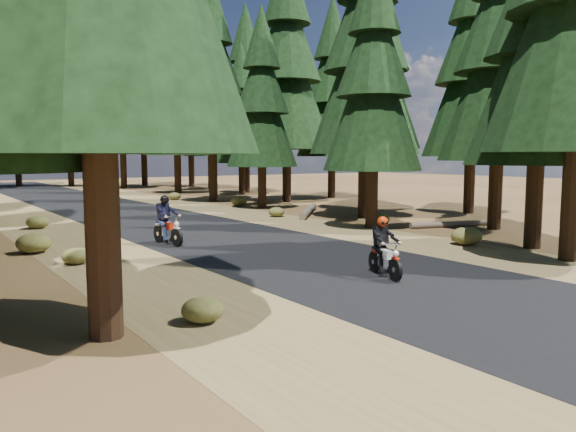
% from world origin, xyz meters
% --- Properties ---
extents(ground, '(120.00, 120.00, 0.00)m').
position_xyz_m(ground, '(0.00, 0.00, 0.00)').
color(ground, '#473419').
rests_on(ground, ground).
extents(road, '(6.00, 100.00, 0.01)m').
position_xyz_m(road, '(0.00, 5.00, 0.01)').
color(road, black).
rests_on(road, ground).
extents(shoulder_l, '(3.20, 100.00, 0.01)m').
position_xyz_m(shoulder_l, '(-4.60, 5.00, 0.00)').
color(shoulder_l, brown).
rests_on(shoulder_l, ground).
extents(shoulder_r, '(3.20, 100.00, 0.01)m').
position_xyz_m(shoulder_r, '(4.60, 5.00, 0.00)').
color(shoulder_r, brown).
rests_on(shoulder_r, ground).
extents(pine_forest, '(34.59, 55.08, 16.32)m').
position_xyz_m(pine_forest, '(-0.02, 21.05, 7.89)').
color(pine_forest, black).
rests_on(pine_forest, ground).
extents(log_near, '(3.81, 4.12, 0.32)m').
position_xyz_m(log_near, '(7.14, 10.08, 0.16)').
color(log_near, '#4C4233').
rests_on(log_near, ground).
extents(log_far, '(3.62, 1.26, 0.24)m').
position_xyz_m(log_far, '(8.82, 2.82, 0.12)').
color(log_far, '#4C4233').
rests_on(log_far, ground).
extents(understory_shrubs, '(15.52, 32.41, 0.68)m').
position_xyz_m(understory_shrubs, '(0.08, 8.47, 0.27)').
color(understory_shrubs, '#474C1E').
rests_on(understory_shrubs, ground).
extents(rider_lead, '(0.91, 1.65, 1.41)m').
position_xyz_m(rider_lead, '(0.05, -2.39, 0.48)').
color(rider_lead, silver).
rests_on(rider_lead, road).
extents(rider_follow, '(0.72, 1.81, 1.57)m').
position_xyz_m(rider_follow, '(-2.23, 5.01, 0.53)').
color(rider_follow, '#9A1B0A').
rests_on(rider_follow, road).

